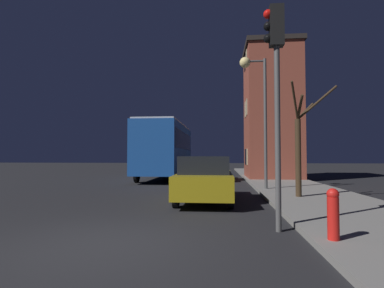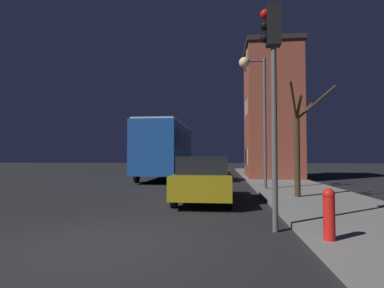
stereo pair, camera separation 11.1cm
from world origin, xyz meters
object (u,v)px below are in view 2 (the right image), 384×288
object	(u,v)px
traffic_light	(272,70)
car_near_lane	(204,178)
streetlamp	(254,91)
bus	(166,147)
car_mid_lane	(213,168)
bare_tree	(299,145)
fire_hydrant	(329,213)

from	to	relation	value
traffic_light	car_near_lane	size ratio (longest dim) A/B	1.09
streetlamp	bus	world-z (taller)	streetlamp
streetlamp	car_mid_lane	size ratio (longest dim) A/B	1.51
traffic_light	bare_tree	world-z (taller)	traffic_light
streetlamp	bare_tree	bearing A→B (deg)	-63.70
bus	car_near_lane	size ratio (longest dim) A/B	2.05
traffic_light	bus	xyz separation A→B (m)	(-4.97, 13.97, -1.24)
car_mid_lane	bus	bearing A→B (deg)	168.00
traffic_light	car_mid_lane	world-z (taller)	traffic_light
car_mid_lane	fire_hydrant	distance (m)	14.52
streetlamp	car_near_lane	bearing A→B (deg)	-123.94
bare_tree	fire_hydrant	size ratio (longest dim) A/B	4.45
traffic_light	bare_tree	xyz separation A→B (m)	(1.68, 4.61, -1.48)
bare_tree	fire_hydrant	distance (m)	5.89
streetlamp	car_mid_lane	bearing A→B (deg)	109.08
bare_tree	bus	xyz separation A→B (m)	(-6.66, 9.35, 0.23)
streetlamp	bus	xyz separation A→B (m)	(-5.36, 6.74, -2.34)
streetlamp	bus	distance (m)	8.92
traffic_light	car_near_lane	xyz separation A→B (m)	(-1.74, 4.07, -2.67)
streetlamp	traffic_light	bearing A→B (deg)	-93.09
traffic_light	bus	distance (m)	14.88
fire_hydrant	traffic_light	bearing A→B (deg)	126.87
bare_tree	fire_hydrant	xyz separation A→B (m)	(-0.91, -5.65, -1.40)
car_mid_lane	streetlamp	bearing A→B (deg)	-70.92
streetlamp	fire_hydrant	world-z (taller)	streetlamp
bare_tree	fire_hydrant	bearing A→B (deg)	-99.10
streetlamp	traffic_light	size ratio (longest dim) A/B	1.23
fire_hydrant	bus	bearing A→B (deg)	110.97
streetlamp	car_near_lane	xyz separation A→B (m)	(-2.13, -3.16, -3.77)
car_near_lane	car_mid_lane	xyz separation A→B (m)	(0.04, 9.20, -0.04)
car_near_lane	streetlamp	bearing A→B (deg)	56.06
bare_tree	car_near_lane	size ratio (longest dim) A/B	0.90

